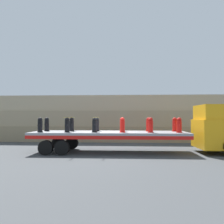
{
  "coord_description": "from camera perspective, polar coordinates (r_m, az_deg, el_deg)",
  "views": [
    {
      "loc": [
        0.93,
        -13.53,
        2.16
      ],
      "look_at": [
        0.18,
        0.0,
        2.5
      ],
      "focal_mm": 35.0,
      "sensor_mm": 36.0,
      "label": 1
    }
  ],
  "objects": [
    {
      "name": "truck_cab",
      "position": [
        14.67,
        25.83,
        -4.04
      ],
      "size": [
        2.33,
        2.59,
        2.91
      ],
      "color": "orange",
      "rests_on": "ground_plane"
    },
    {
      "name": "rock_cliff",
      "position": [
        20.34,
        0.54,
        -1.7
      ],
      "size": [
        60.0,
        3.3,
        4.12
      ],
      "color": "gray",
      "rests_on": "ground_plane"
    },
    {
      "name": "fire_hydrant_black_far_0",
      "position": [
        14.99,
        -16.68,
        -3.12
      ],
      "size": [
        0.36,
        0.53,
        0.89
      ],
      "color": "black",
      "rests_on": "flatbed_trailer"
    },
    {
      "name": "fire_hydrant_red_far_4",
      "position": [
        14.19,
        9.49,
        -3.26
      ],
      "size": [
        0.36,
        0.53,
        0.89
      ],
      "color": "red",
      "rests_on": "flatbed_trailer"
    },
    {
      "name": "cargo_strap_middle",
      "position": [
        13.64,
        -4.26,
        -1.41
      ],
      "size": [
        0.05,
        2.8,
        0.01
      ],
      "color": "yellow",
      "rests_on": "fire_hydrant_black_near_2"
    },
    {
      "name": "fire_hydrant_red_near_3",
      "position": [
        12.96,
        2.72,
        -3.45
      ],
      "size": [
        0.36,
        0.53,
        0.89
      ],
      "color": "red",
      "rests_on": "flatbed_trailer"
    },
    {
      "name": "fire_hydrant_black_near_2",
      "position": [
        13.08,
        -4.59,
        -3.43
      ],
      "size": [
        0.36,
        0.53,
        0.89
      ],
      "color": "black",
      "rests_on": "flatbed_trailer"
    },
    {
      "name": "fire_hydrant_black_far_2",
      "position": [
        14.21,
        -3.96,
        -3.27
      ],
      "size": [
        0.36,
        0.53,
        0.89
      ],
      "color": "black",
      "rests_on": "flatbed_trailer"
    },
    {
      "name": "fire_hydrant_black_near_0",
      "position": [
        13.92,
        -18.28,
        -3.24
      ],
      "size": [
        0.36,
        0.53,
        0.89
      ],
      "color": "black",
      "rests_on": "flatbed_trailer"
    },
    {
      "name": "flatbed_trailer",
      "position": [
        13.65,
        -3.12,
        -6.1
      ],
      "size": [
        9.5,
        2.69,
        1.27
      ],
      "color": "gray",
      "rests_on": "ground_plane"
    },
    {
      "name": "fire_hydrant_red_near_5",
      "position": [
        13.36,
        17.15,
        -3.33
      ],
      "size": [
        0.36,
        0.53,
        0.89
      ],
      "color": "red",
      "rests_on": "flatbed_trailer"
    },
    {
      "name": "ground_plane",
      "position": [
        13.73,
        -0.78,
        -10.48
      ],
      "size": [
        120.0,
        120.0,
        0.0
      ],
      "primitive_type": "plane",
      "color": "#3F4244"
    },
    {
      "name": "fire_hydrant_red_near_4",
      "position": [
        13.06,
        10.04,
        -3.42
      ],
      "size": [
        0.36,
        0.53,
        0.89
      ],
      "color": "red",
      "rests_on": "flatbed_trailer"
    },
    {
      "name": "fire_hydrant_red_far_5",
      "position": [
        14.47,
        16.05,
        -3.19
      ],
      "size": [
        0.36,
        0.53,
        0.89
      ],
      "color": "red",
      "rests_on": "flatbed_trailer"
    },
    {
      "name": "cargo_strap_rear",
      "position": [
        13.95,
        -11.04,
        -1.38
      ],
      "size": [
        0.05,
        2.8,
        0.01
      ],
      "color": "yellow",
      "rests_on": "fire_hydrant_black_near_1"
    },
    {
      "name": "fire_hydrant_black_far_1",
      "position": [
        14.51,
        -10.49,
        -3.21
      ],
      "size": [
        0.36,
        0.53,
        0.89
      ],
      "color": "black",
      "rests_on": "flatbed_trailer"
    },
    {
      "name": "fire_hydrant_black_near_1",
      "position": [
        13.41,
        -11.65,
        -3.36
      ],
      "size": [
        0.36,
        0.53,
        0.89
      ],
      "color": "black",
      "rests_on": "flatbed_trailer"
    },
    {
      "name": "fire_hydrant_red_far_3",
      "position": [
        14.1,
        2.76,
        -3.29
      ],
      "size": [
        0.36,
        0.53,
        0.89
      ],
      "color": "red",
      "rests_on": "flatbed_trailer"
    }
  ]
}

